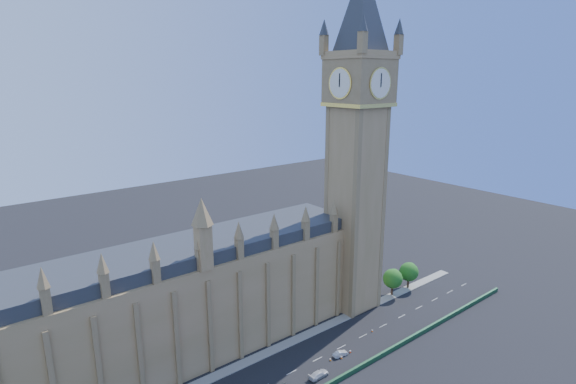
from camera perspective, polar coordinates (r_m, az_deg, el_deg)
ground at (r=108.71m, az=-1.32°, el=-22.69°), size 400.00×400.00×0.00m
palace_westminster at (r=108.41m, az=-19.86°, el=-15.01°), size 120.00×20.00×28.00m
elizabeth_tower at (r=123.22m, az=8.87°, el=9.10°), size 20.59×20.59×105.00m
kerb_north at (r=114.96m, az=-4.37°, el=-20.37°), size 160.00×3.00×0.16m
tree_east_near at (r=144.14m, az=13.19°, el=-10.57°), size 6.00×6.00×8.50m
tree_east_far at (r=150.03m, az=15.13°, el=-9.68°), size 6.00×6.00×8.50m
car_silver at (r=116.06m, az=6.66°, el=-19.72°), size 4.04×1.85×1.28m
car_white at (r=109.08m, az=3.94°, el=-22.10°), size 5.16×2.21×1.48m
cone_a at (r=126.58m, az=10.64°, el=-16.90°), size 0.54×0.54×0.65m
cone_b at (r=117.70m, az=7.92°, el=-19.39°), size 0.50×0.50×0.74m
cone_c at (r=114.49m, az=5.41°, el=-20.40°), size 0.52×0.52×0.67m
cone_d at (r=115.39m, az=6.81°, el=-20.12°), size 0.56×0.56×0.73m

